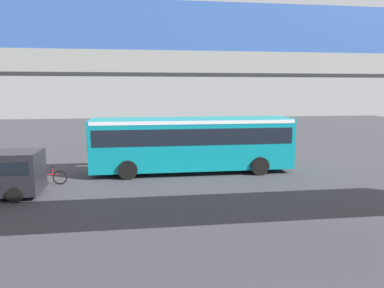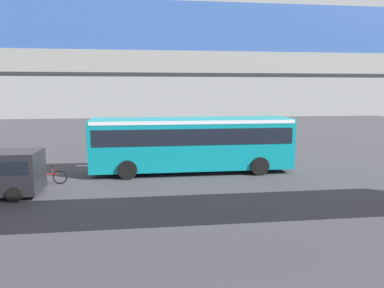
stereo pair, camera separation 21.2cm
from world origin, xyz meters
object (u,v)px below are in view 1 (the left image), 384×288
Objects in this scene: city_bus at (192,140)px; bicycle_red at (49,178)px; pedestrian at (174,147)px; traffic_sign at (221,129)px.

city_bus reaches higher than bicycle_red.
pedestrian is 4.09m from traffic_sign.
bicycle_red is (7.58, 1.81, -1.51)m from city_bus.
city_bus is 6.01m from traffic_sign.
traffic_sign reaches higher than pedestrian.
traffic_sign is at bearing -155.73° from pedestrian.
city_bus is 4.12× the size of traffic_sign.
traffic_sign reaches higher than bicycle_red.
pedestrian is at bearing -78.33° from city_bus.
city_bus is 3.86m from pedestrian.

